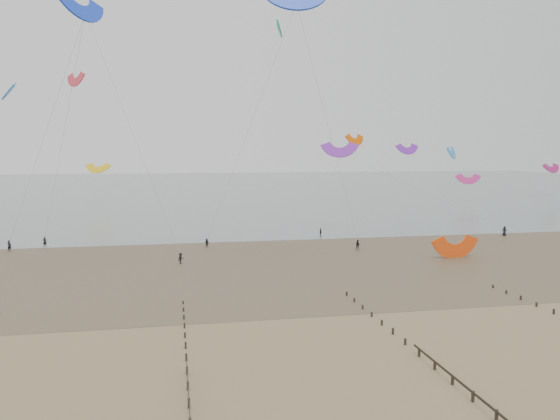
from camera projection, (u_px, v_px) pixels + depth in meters
The scene contains 6 objects.
ground at pixel (345, 333), 48.37m from camera, with size 500.00×500.00×0.00m, color brown.
sea_and_shore at pixel (248, 259), 81.18m from camera, with size 500.00×665.00×0.03m.
kitesurfer_lead at pixel (9, 246), 87.35m from camera, with size 0.67×0.44×1.83m, color black.
kitesurfers at pixel (436, 234), 100.12m from camera, with size 129.55×26.89×1.86m.
grounded_kite at pixel (455, 258), 82.39m from camera, with size 6.70×3.51×5.10m, color #F84B0F, non-canonical shape.
kites_airborne at pixel (188, 123), 131.40m from camera, with size 229.23×114.95×43.01m.
Camera 1 is at (-14.58, -44.94, 16.15)m, focal length 35.00 mm.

